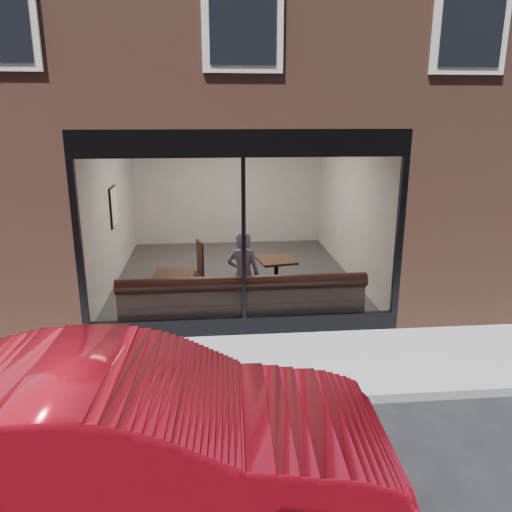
{
  "coord_description": "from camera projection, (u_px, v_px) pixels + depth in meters",
  "views": [
    {
      "loc": [
        -0.51,
        -5.29,
        3.4
      ],
      "look_at": [
        0.22,
        2.4,
        1.2
      ],
      "focal_mm": 35.0,
      "sensor_mm": 36.0,
      "label": 1
    }
  ],
  "objects": [
    {
      "name": "sidewalk_near",
      "position": [
        250.0,
        365.0,
        7.0
      ],
      "size": [
        40.0,
        2.0,
        0.01
      ],
      "primitive_type": "cube",
      "color": "gray",
      "rests_on": "ground"
    },
    {
      "name": "cafe_floor",
      "position": [
        234.0,
        276.0,
        10.83
      ],
      "size": [
        6.0,
        6.0,
        0.0
      ],
      "primitive_type": "plane",
      "color": "#2D2D30",
      "rests_on": "ground"
    },
    {
      "name": "host_building_pier_right",
      "position": [
        365.0,
        183.0,
        13.61
      ],
      "size": [
        2.5,
        12.0,
        3.2
      ],
      "primitive_type": "cube",
      "color": "brown",
      "rests_on": "ground"
    },
    {
      "name": "cafe_wall_left",
      "position": [
        112.0,
        206.0,
        10.17
      ],
      "size": [
        0.0,
        6.0,
        6.0
      ],
      "primitive_type": "plane",
      "rotation": [
        1.57,
        0.0,
        1.57
      ],
      "color": "beige",
      "rests_on": "ground"
    },
    {
      "name": "cafe_wall_right",
      "position": [
        350.0,
        202.0,
        10.62
      ],
      "size": [
        0.0,
        6.0,
        6.0
      ],
      "primitive_type": "plane",
      "rotation": [
        1.57,
        0.0,
        -1.57
      ],
      "color": "beige",
      "rests_on": "ground"
    },
    {
      "name": "wall_poster",
      "position": [
        114.0,
        207.0,
        10.22
      ],
      "size": [
        0.02,
        0.57,
        0.77
      ],
      "primitive_type": "cube",
      "color": "white",
      "rests_on": "cafe_wall_left"
    },
    {
      "name": "storefront_mullion",
      "position": [
        244.0,
        241.0,
        7.59
      ],
      "size": [
        0.06,
        0.1,
        2.5
      ],
      "primitive_type": "cube",
      "color": "black",
      "rests_on": "storefront_kick"
    },
    {
      "name": "cafe_table_right",
      "position": [
        276.0,
        260.0,
        9.44
      ],
      "size": [
        0.77,
        0.77,
        0.04
      ],
      "primitive_type": "cube",
      "rotation": [
        0.0,
        0.0,
        0.18
      ],
      "color": "#2F2012",
      "rests_on": "cafe_floor"
    },
    {
      "name": "storefront_kick",
      "position": [
        244.0,
        326.0,
        7.97
      ],
      "size": [
        5.0,
        0.1,
        0.3
      ],
      "primitive_type": "cube",
      "color": "black",
      "rests_on": "ground"
    },
    {
      "name": "cafe_ceiling",
      "position": [
        233.0,
        125.0,
        9.96
      ],
      "size": [
        6.0,
        6.0,
        0.0
      ],
      "primitive_type": "plane",
      "rotation": [
        3.14,
        0.0,
        0.0
      ],
      "color": "white",
      "rests_on": "host_building_upper"
    },
    {
      "name": "cafe_wall_back",
      "position": [
        228.0,
        185.0,
        13.26
      ],
      "size": [
        5.0,
        0.0,
        5.0
      ],
      "primitive_type": "plane",
      "rotation": [
        1.57,
        0.0,
        0.0
      ],
      "color": "beige",
      "rests_on": "ground"
    },
    {
      "name": "ground",
      "position": [
        256.0,
        406.0,
        6.05
      ],
      "size": [
        120.0,
        120.0,
        0.0
      ],
      "primitive_type": "plane",
      "color": "black",
      "rests_on": "ground"
    },
    {
      "name": "parked_car",
      "position": [
        128.0,
        444.0,
        4.17
      ],
      "size": [
        4.61,
        1.77,
        1.5
      ],
      "primitive_type": "imported",
      "rotation": [
        0.0,
        0.0,
        1.53
      ],
      "color": "#A50B19",
      "rests_on": "ground"
    },
    {
      "name": "cafe_table_left",
      "position": [
        174.0,
        274.0,
        8.61
      ],
      "size": [
        0.7,
        0.7,
        0.04
      ],
      "primitive_type": "cube",
      "rotation": [
        0.0,
        0.0,
        -0.04
      ],
      "color": "#2F2012",
      "rests_on": "cafe_floor"
    },
    {
      "name": "banquette",
      "position": [
        242.0,
        312.0,
        8.33
      ],
      "size": [
        4.0,
        0.55,
        0.45
      ],
      "primitive_type": "cube",
      "color": "#331712",
      "rests_on": "cafe_floor"
    },
    {
      "name": "storefront_glass",
      "position": [
        244.0,
        241.0,
        7.56
      ],
      "size": [
        4.8,
        0.0,
        4.8
      ],
      "primitive_type": "plane",
      "rotation": [
        1.57,
        0.0,
        0.0
      ],
      "color": "white",
      "rests_on": "storefront_kick"
    },
    {
      "name": "person",
      "position": [
        243.0,
        276.0,
        8.42
      ],
      "size": [
        0.65,
        0.53,
        1.55
      ],
      "primitive_type": "imported",
      "rotation": [
        0.0,
        0.0,
        2.83
      ],
      "color": "#8D96BD",
      "rests_on": "cafe_floor"
    },
    {
      "name": "cafe_chair_left",
      "position": [
        192.0,
        276.0,
        10.16
      ],
      "size": [
        0.53,
        0.53,
        0.04
      ],
      "primitive_type": "cube",
      "rotation": [
        0.0,
        0.0,
        3.42
      ],
      "color": "#2F2012",
      "rests_on": "cafe_floor"
    },
    {
      "name": "kerb_near",
      "position": [
        257.0,
        404.0,
        5.98
      ],
      "size": [
        40.0,
        0.1,
        0.12
      ],
      "primitive_type": "cube",
      "color": "gray",
      "rests_on": "ground"
    },
    {
      "name": "host_building_backfill",
      "position": [
        224.0,
        172.0,
        16.14
      ],
      "size": [
        5.0,
        6.0,
        3.2
      ],
      "primitive_type": "cube",
      "color": "brown",
      "rests_on": "ground"
    },
    {
      "name": "storefront_header",
      "position": [
        243.0,
        143.0,
        7.19
      ],
      "size": [
        5.0,
        0.1,
        0.4
      ],
      "primitive_type": "cube",
      "color": "black",
      "rests_on": "host_building_upper"
    },
    {
      "name": "host_building_pier_left",
      "position": [
        83.0,
        186.0,
        12.93
      ],
      "size": [
        2.5,
        12.0,
        3.2
      ],
      "primitive_type": "cube",
      "color": "brown",
      "rests_on": "ground"
    }
  ]
}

